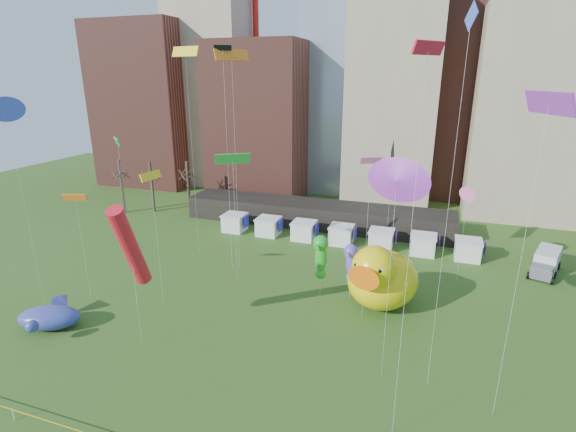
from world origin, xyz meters
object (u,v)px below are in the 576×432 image
at_px(small_duck, 384,279).
at_px(box_truck, 546,262).
at_px(seahorse_green, 321,254).
at_px(seahorse_purple, 351,260).
at_px(big_duck, 381,277).
at_px(whale_inflatable, 50,316).

relative_size(small_duck, box_truck, 0.60).
bearing_deg(seahorse_green, seahorse_purple, 15.98).
xyz_separation_m(big_duck, small_duck, (-0.07, 3.43, -1.78)).
relative_size(big_duck, whale_inflatable, 1.45).
xyz_separation_m(whale_inflatable, box_truck, (42.28, 25.89, 0.23)).
bearing_deg(seahorse_green, small_duck, 35.17).
bearing_deg(big_duck, small_duck, 106.24).
xyz_separation_m(big_duck, seahorse_purple, (-2.94, 0.72, 0.98)).
distance_m(seahorse_green, whale_inflatable, 24.26).
height_order(big_duck, seahorse_purple, big_duck).
distance_m(seahorse_green, seahorse_purple, 2.89).
bearing_deg(box_truck, whale_inflatable, -129.48).
bearing_deg(whale_inflatable, box_truck, 9.86).
bearing_deg(small_duck, big_duck, -82.94).
height_order(seahorse_green, whale_inflatable, seahorse_green).
bearing_deg(big_duck, seahorse_green, -166.93).
height_order(whale_inflatable, box_truck, box_truck).
bearing_deg(seahorse_purple, whale_inflatable, -138.32).
height_order(big_duck, box_truck, big_duck).
bearing_deg(seahorse_purple, seahorse_green, -157.63).
bearing_deg(whale_inflatable, small_duck, 9.83).
relative_size(seahorse_purple, whale_inflatable, 0.87).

